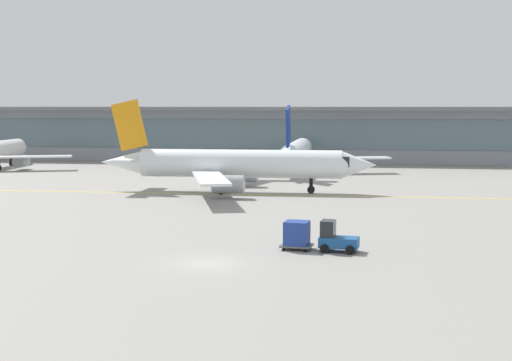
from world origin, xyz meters
The scene contains 7 objects.
ground_plane centered at (0.00, 0.00, 0.00)m, with size 400.00×400.00×0.00m, color gray.
taxiway_centreline_stripe centered at (-4.18, 33.93, 0.00)m, with size 110.00×0.36×0.01m, color yellow.
terminal_concourse centered at (0.00, 81.61, 4.92)m, with size 188.20×11.00×9.60m.
gate_airplane_1 centered at (-0.28, 61.52, 2.96)m, with size 27.75×29.73×9.88m.
taxiing_regional_jet centered at (-4.59, 35.92, 3.15)m, with size 31.68×29.53×10.51m.
baggage_tug centered at (7.74, 4.77, 0.89)m, with size 2.75×1.89×2.10m.
cargo_dolly_lead centered at (5.09, 5.09, 1.05)m, with size 2.28×1.84×1.94m.
Camera 1 is at (9.42, -41.72, 9.72)m, focal length 49.17 mm.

